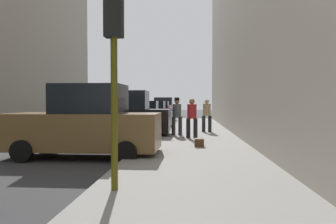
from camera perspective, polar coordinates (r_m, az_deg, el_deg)
name	(u,v)px	position (r m, az deg, el deg)	size (l,w,h in m)	color
ground_plane	(25,150)	(12.79, -23.59, -6.10)	(120.00, 120.00, 0.00)	#38383A
sidewalk	(194,150)	(11.38, 4.57, -6.54)	(4.00, 40.00, 0.15)	gray
parked_bronze_suv	(85,124)	(10.35, -14.20, -2.07)	(4.63, 2.11, 2.25)	brown
parked_black_suv	(123,116)	(15.84, -7.90, -0.73)	(4.61, 2.08, 2.25)	black
parked_gray_coupe	(141,115)	(21.58, -4.79, -0.55)	(4.21, 2.07, 1.79)	slate
parked_blue_sedan	(152,112)	(27.82, -2.88, -0.03)	(4.27, 2.19, 1.79)	navy
parked_red_hatchback	(157,111)	(32.99, -1.85, 0.25)	(4.24, 2.14, 1.79)	#B2191E
parked_white_van	(162,108)	(38.86, -1.02, 0.75)	(4.62, 2.10, 2.25)	silver
fire_hydrant	(156,131)	(13.74, -2.07, -3.33)	(0.42, 0.22, 0.70)	red
traffic_light	(114,43)	(5.96, -9.39, 11.82)	(0.32, 0.32, 3.60)	#514C0F
pedestrian_in_red_jacket	(192,116)	(14.16, 4.18, -0.72)	(0.53, 0.49, 1.71)	black
pedestrian_in_tan_coat	(207,114)	(17.13, 6.77, -0.30)	(0.50, 0.40, 1.71)	black
pedestrian_with_beanie	(177,114)	(15.43, 1.56, -0.39)	(0.52, 0.46, 1.78)	#333338
duffel_bag	(199,142)	(11.61, 5.44, -5.30)	(0.32, 0.44, 0.28)	#472D19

